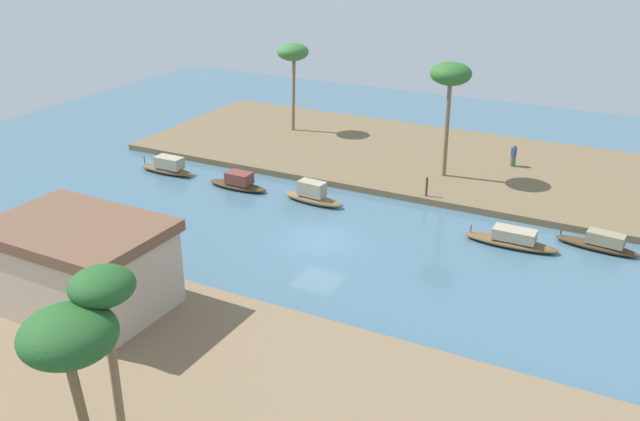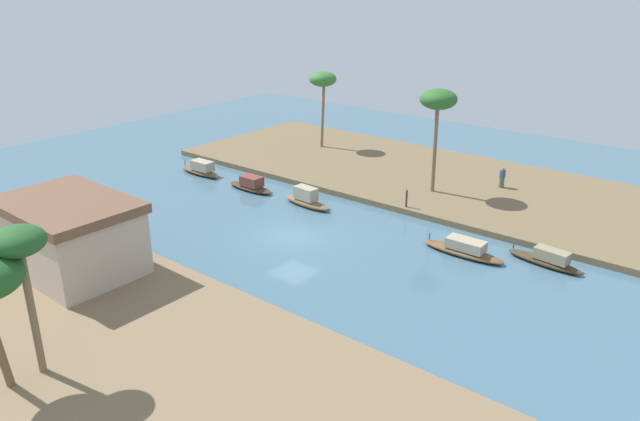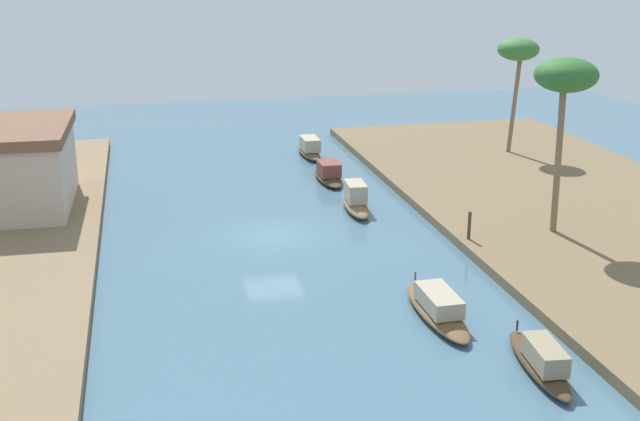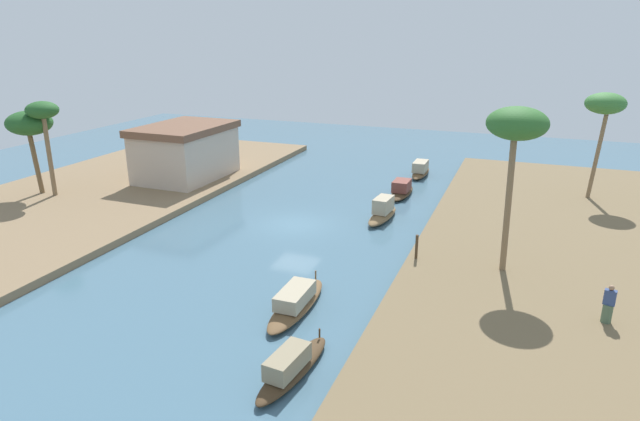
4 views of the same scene
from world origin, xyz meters
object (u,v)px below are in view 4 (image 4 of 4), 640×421
at_px(sampan_foreground, 291,366).
at_px(palm_tree_left_far, 605,106).
at_px(sampan_open_hull, 296,302).
at_px(riverside_building, 186,151).
at_px(sampan_downstream_large, 421,170).
at_px(mooring_post, 417,247).
at_px(palm_tree_left_near, 517,127).
at_px(sampan_with_tall_canopy, 402,190).
at_px(sampan_midstream, 383,212).
at_px(person_on_near_bank, 608,307).
at_px(palm_tree_right_tall, 43,114).
at_px(palm_tree_right_short, 29,124).

xyz_separation_m(sampan_foreground, palm_tree_left_far, (24.54, -10.81, 6.06)).
bearing_deg(sampan_open_hull, riverside_building, 45.09).
bearing_deg(sampan_foreground, sampan_open_hull, 27.60).
xyz_separation_m(sampan_foreground, sampan_downstream_large, (27.78, 1.11, 0.08)).
height_order(sampan_open_hull, mooring_post, mooring_post).
bearing_deg(palm_tree_left_near, sampan_with_tall_canopy, 32.58).
bearing_deg(sampan_midstream, mooring_post, -147.61).
bearing_deg(mooring_post, sampan_open_hull, 148.69).
bearing_deg(person_on_near_bank, palm_tree_right_tall, -176.10).
distance_m(person_on_near_bank, palm_tree_left_far, 18.47).
bearing_deg(sampan_midstream, sampan_with_tall_canopy, 5.01).
height_order(sampan_with_tall_canopy, riverside_building, riverside_building).
height_order(sampan_with_tall_canopy, sampan_open_hull, sampan_with_tall_canopy).
bearing_deg(sampan_foreground, riverside_building, 47.57).
relative_size(sampan_midstream, palm_tree_right_short, 0.73).
relative_size(sampan_with_tall_canopy, person_on_near_bank, 2.75).
distance_m(palm_tree_left_far, riverside_building, 28.66).
distance_m(sampan_with_tall_canopy, palm_tree_right_short, 25.22).
height_order(sampan_open_hull, palm_tree_right_tall, palm_tree_right_tall).
height_order(sampan_with_tall_canopy, palm_tree_right_short, palm_tree_right_short).
height_order(palm_tree_left_far, palm_tree_right_short, palm_tree_left_far).
relative_size(person_on_near_bank, palm_tree_left_near, 0.21).
height_order(sampan_downstream_large, palm_tree_right_tall, palm_tree_right_tall).
bearing_deg(mooring_post, sampan_with_tall_canopy, 16.12).
relative_size(mooring_post, riverside_building, 0.16).
bearing_deg(palm_tree_right_tall, palm_tree_left_far, -69.97).
bearing_deg(palm_tree_left_far, sampan_midstream, 123.73).
relative_size(sampan_downstream_large, palm_tree_left_near, 0.57).
bearing_deg(palm_tree_left_far, sampan_foreground, 156.23).
distance_m(sampan_downstream_large, palm_tree_left_far, 13.72).
bearing_deg(palm_tree_right_short, riverside_building, -45.07).
bearing_deg(sampan_foreground, sampan_midstream, 10.47).
xyz_separation_m(palm_tree_left_near, palm_tree_right_short, (1.89, 30.17, -1.93)).
relative_size(person_on_near_bank, palm_tree_right_short, 0.28).
height_order(sampan_midstream, mooring_post, mooring_post).
xyz_separation_m(sampan_open_hull, riverside_building, (15.21, 15.45, 2.04)).
relative_size(palm_tree_right_tall, riverside_building, 0.82).
bearing_deg(mooring_post, palm_tree_left_near, -87.55).
height_order(sampan_midstream, sampan_open_hull, sampan_midstream).
relative_size(palm_tree_left_far, palm_tree_right_short, 1.23).
distance_m(palm_tree_left_near, palm_tree_right_short, 30.29).
distance_m(sampan_downstream_large, riverside_building, 18.14).
xyz_separation_m(sampan_midstream, person_on_near_bank, (-9.62, -11.26, 0.56)).
relative_size(sampan_foreground, riverside_building, 0.59).
height_order(sampan_with_tall_canopy, sampan_midstream, sampan_midstream).
relative_size(sampan_midstream, palm_tree_left_far, 0.60).
bearing_deg(mooring_post, palm_tree_right_short, 85.51).
xyz_separation_m(sampan_open_hull, sampan_downstream_large, (23.54, -0.54, 0.09)).
relative_size(sampan_with_tall_canopy, sampan_foreground, 0.96).
bearing_deg(person_on_near_bank, palm_tree_left_near, 151.29).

